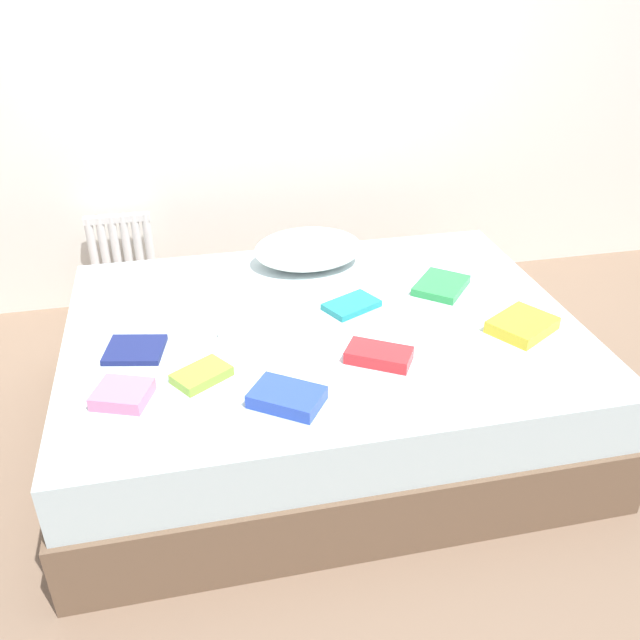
% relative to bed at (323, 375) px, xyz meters
% --- Properties ---
extents(ground_plane, '(8.00, 8.00, 0.00)m').
position_rel_bed_xyz_m(ground_plane, '(0.00, 0.00, -0.25)').
color(ground_plane, '#7F6651').
extents(back_wall, '(6.00, 0.10, 2.80)m').
position_rel_bed_xyz_m(back_wall, '(0.00, 1.35, 1.15)').
color(back_wall, silver).
rests_on(back_wall, ground).
extents(bed, '(2.00, 1.50, 0.50)m').
position_rel_bed_xyz_m(bed, '(0.00, 0.00, 0.00)').
color(bed, brown).
rests_on(bed, ground).
extents(radiator, '(0.33, 0.04, 0.47)m').
position_rel_bed_xyz_m(radiator, '(-0.82, 1.20, 0.07)').
color(radiator, white).
rests_on(radiator, ground).
extents(pillow, '(0.49, 0.35, 0.16)m').
position_rel_bed_xyz_m(pillow, '(0.05, 0.52, 0.33)').
color(pillow, white).
rests_on(pillow, bed).
extents(textbook_red, '(0.26, 0.22, 0.05)m').
position_rel_bed_xyz_m(textbook_red, '(0.13, -0.31, 0.28)').
color(textbook_red, red).
rests_on(textbook_red, bed).
extents(textbook_green, '(0.29, 0.30, 0.03)m').
position_rel_bed_xyz_m(textbook_green, '(0.55, 0.16, 0.27)').
color(textbook_green, green).
rests_on(textbook_green, bed).
extents(textbook_white, '(0.23, 0.24, 0.04)m').
position_rel_bed_xyz_m(textbook_white, '(-0.29, 0.01, 0.27)').
color(textbook_white, white).
rests_on(textbook_white, bed).
extents(textbook_yellow, '(0.30, 0.28, 0.05)m').
position_rel_bed_xyz_m(textbook_yellow, '(0.73, -0.23, 0.28)').
color(textbook_yellow, yellow).
rests_on(textbook_yellow, bed).
extents(textbook_lime, '(0.22, 0.20, 0.03)m').
position_rel_bed_xyz_m(textbook_lime, '(-0.49, -0.29, 0.27)').
color(textbook_lime, '#8CC638').
rests_on(textbook_lime, bed).
extents(textbook_navy, '(0.24, 0.22, 0.02)m').
position_rel_bed_xyz_m(textbook_navy, '(-0.71, -0.07, 0.26)').
color(textbook_navy, navy).
rests_on(textbook_navy, bed).
extents(textbook_teal, '(0.25, 0.22, 0.03)m').
position_rel_bed_xyz_m(textbook_teal, '(0.14, 0.08, 0.27)').
color(textbook_teal, teal).
rests_on(textbook_teal, bed).
extents(textbook_pink, '(0.21, 0.20, 0.04)m').
position_rel_bed_xyz_m(textbook_pink, '(-0.75, -0.35, 0.28)').
color(textbook_pink, pink).
rests_on(textbook_pink, bed).
extents(textbook_blue, '(0.27, 0.25, 0.05)m').
position_rel_bed_xyz_m(textbook_blue, '(-0.23, -0.48, 0.28)').
color(textbook_blue, '#2847B7').
rests_on(textbook_blue, bed).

